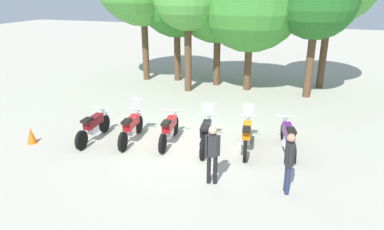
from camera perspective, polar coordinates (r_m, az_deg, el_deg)
ground_plane at (r=11.72m, az=-0.77°, el=-4.94°), size 80.00×80.00×0.00m
motorcycle_0 at (r=12.41m, az=-15.74°, el=-1.74°), size 0.62×2.19×0.99m
motorcycle_1 at (r=12.03m, az=-9.85°, el=-1.89°), size 0.62×2.18×1.37m
motorcycle_2 at (r=11.74m, az=-3.73°, el=-2.26°), size 0.62×2.19×0.99m
motorcycle_3 at (r=11.34m, az=2.24°, el=-2.96°), size 0.62×2.18×1.37m
motorcycle_4 at (r=11.35m, az=8.86°, el=-3.17°), size 0.62×2.18×1.37m
motorcycle_5 at (r=11.54m, az=15.37°, el=-3.36°), size 0.76×2.15×0.99m
person_0 at (r=9.05m, az=15.53°, el=-6.96°), size 0.26×0.41×1.63m
person_1 at (r=9.14m, az=3.34°, el=-5.83°), size 0.41×0.25×1.65m
traffic_cone at (r=12.95m, az=-24.71°, el=-3.04°), size 0.32×0.32×0.55m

